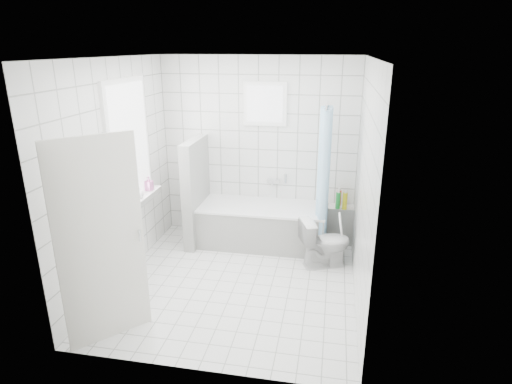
# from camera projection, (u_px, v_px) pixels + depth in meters

# --- Properties ---
(ground) EXTENTS (3.00, 3.00, 0.00)m
(ground) POSITION_uv_depth(u_px,v_px,m) (236.00, 282.00, 5.17)
(ground) COLOR white
(ground) RESTS_ON ground
(ceiling) EXTENTS (3.00, 3.00, 0.00)m
(ceiling) POSITION_uv_depth(u_px,v_px,m) (232.00, 57.00, 4.32)
(ceiling) COLOR white
(ceiling) RESTS_ON ground
(wall_back) EXTENTS (2.80, 0.02, 2.60)m
(wall_back) POSITION_uv_depth(u_px,v_px,m) (258.00, 149.00, 6.14)
(wall_back) COLOR white
(wall_back) RESTS_ON ground
(wall_front) EXTENTS (2.80, 0.02, 2.60)m
(wall_front) POSITION_uv_depth(u_px,v_px,m) (191.00, 236.00, 3.35)
(wall_front) COLOR white
(wall_front) RESTS_ON ground
(wall_left) EXTENTS (0.02, 3.00, 2.60)m
(wall_left) POSITION_uv_depth(u_px,v_px,m) (118.00, 173.00, 4.99)
(wall_left) COLOR white
(wall_left) RESTS_ON ground
(wall_right) EXTENTS (0.02, 3.00, 2.60)m
(wall_right) POSITION_uv_depth(u_px,v_px,m) (364.00, 187.00, 4.50)
(wall_right) COLOR white
(wall_right) RESTS_ON ground
(window_left) EXTENTS (0.01, 0.90, 1.40)m
(window_left) POSITION_uv_depth(u_px,v_px,m) (131.00, 143.00, 5.16)
(window_left) COLOR white
(window_left) RESTS_ON wall_left
(window_back) EXTENTS (0.50, 0.01, 0.50)m
(window_back) POSITION_uv_depth(u_px,v_px,m) (265.00, 104.00, 5.87)
(window_back) COLOR white
(window_back) RESTS_ON wall_back
(window_sill) EXTENTS (0.18, 1.02, 0.08)m
(window_sill) POSITION_uv_depth(u_px,v_px,m) (139.00, 201.00, 5.39)
(window_sill) COLOR white
(window_sill) RESTS_ON wall_left
(door) EXTENTS (0.57, 0.62, 2.00)m
(door) POSITION_uv_depth(u_px,v_px,m) (101.00, 243.00, 3.91)
(door) COLOR silver
(door) RESTS_ON ground
(bathtub) EXTENTS (1.77, 0.77, 0.58)m
(bathtub) POSITION_uv_depth(u_px,v_px,m) (262.00, 225.00, 6.10)
(bathtub) COLOR white
(bathtub) RESTS_ON ground
(partition_wall) EXTENTS (0.15, 0.85, 1.50)m
(partition_wall) POSITION_uv_depth(u_px,v_px,m) (196.00, 192.00, 6.07)
(partition_wall) COLOR white
(partition_wall) RESTS_ON ground
(tiled_ledge) EXTENTS (0.40, 0.24, 0.55)m
(tiled_ledge) POSITION_uv_depth(u_px,v_px,m) (341.00, 224.00, 6.15)
(tiled_ledge) COLOR white
(tiled_ledge) RESTS_ON ground
(toilet) EXTENTS (0.73, 0.57, 0.65)m
(toilet) POSITION_uv_depth(u_px,v_px,m) (325.00, 242.00, 5.47)
(toilet) COLOR white
(toilet) RESTS_ON ground
(curtain_rod) EXTENTS (0.02, 0.80, 0.02)m
(curtain_rod) POSITION_uv_depth(u_px,v_px,m) (327.00, 105.00, 5.38)
(curtain_rod) COLOR silver
(curtain_rod) RESTS_ON wall_back
(shower_curtain) EXTENTS (0.14, 0.48, 1.78)m
(shower_curtain) POSITION_uv_depth(u_px,v_px,m) (323.00, 177.00, 5.55)
(shower_curtain) COLOR #4BA3DD
(shower_curtain) RESTS_ON curtain_rod
(tub_faucet) EXTENTS (0.18, 0.06, 0.06)m
(tub_faucet) POSITION_uv_depth(u_px,v_px,m) (273.00, 181.00, 6.21)
(tub_faucet) COLOR silver
(tub_faucet) RESTS_ON wall_back
(sill_bottles) EXTENTS (0.15, 0.76, 0.27)m
(sill_bottles) POSITION_uv_depth(u_px,v_px,m) (136.00, 192.00, 5.26)
(sill_bottles) COLOR #C361A0
(sill_bottles) RESTS_ON window_sill
(ledge_bottles) EXTENTS (0.16, 0.20, 0.24)m
(ledge_bottles) POSITION_uv_depth(u_px,v_px,m) (341.00, 200.00, 5.98)
(ledge_bottles) COLOR red
(ledge_bottles) RESTS_ON tiled_ledge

